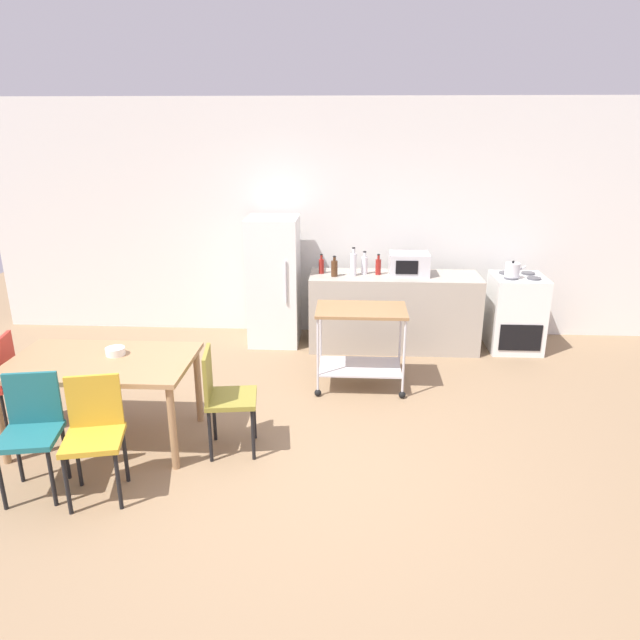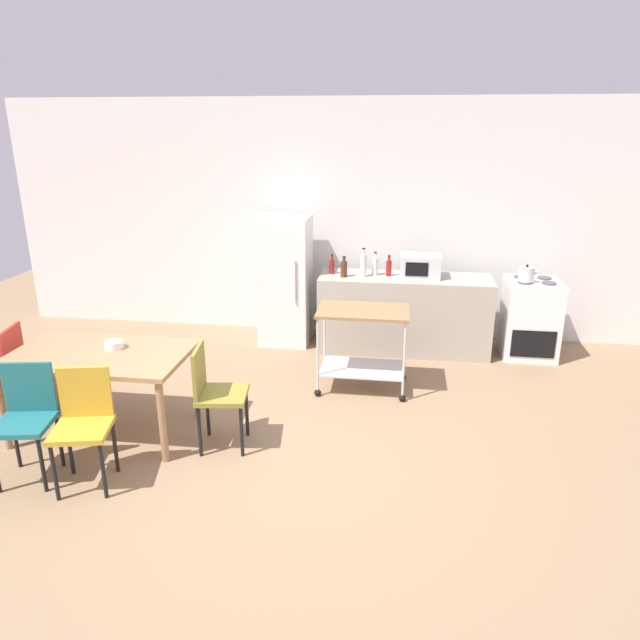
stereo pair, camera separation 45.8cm
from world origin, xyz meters
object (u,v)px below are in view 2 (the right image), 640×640
at_px(bottle_wine, 375,266).
at_px(microwave, 420,266).
at_px(fruit_bowl, 114,345).
at_px(bottle_soda, 332,266).
at_px(chair_olive, 214,390).
at_px(bottle_sesame_oil, 344,268).
at_px(stove_oven, 530,318).
at_px(bottle_vinegar, 389,268).
at_px(refrigerator, 285,281).
at_px(chair_red, 2,367).
at_px(bottle_olive_oil, 363,265).
at_px(chair_mustard, 83,420).
at_px(dining_table, 100,361).
at_px(kettle, 526,274).
at_px(chair_teal, 26,414).
at_px(kitchen_cart, 363,336).

relative_size(bottle_wine, microwave, 0.60).
bearing_deg(fruit_bowl, bottle_soda, 54.92).
bearing_deg(chair_olive, bottle_sesame_oil, -26.71).
distance_m(stove_oven, bottle_vinegar, 1.74).
bearing_deg(refrigerator, chair_red, -131.43).
xyz_separation_m(bottle_olive_oil, bottle_wine, (0.13, 0.08, -0.03)).
relative_size(chair_mustard, bottle_olive_oil, 2.66).
bearing_deg(bottle_soda, stove_oven, -0.40).
height_order(chair_olive, bottle_sesame_oil, bottle_sesame_oil).
relative_size(dining_table, kettle, 6.26).
bearing_deg(chair_teal, kitchen_cart, 28.13).
bearing_deg(chair_olive, chair_red, 77.52).
height_order(chair_olive, microwave, microwave).
xyz_separation_m(chair_red, bottle_soda, (2.69, 2.33, 0.48)).
bearing_deg(chair_mustard, bottle_soda, 52.16).
relative_size(kitchen_cart, microwave, 1.98).
xyz_separation_m(bottle_vinegar, microwave, (0.36, 0.00, 0.03)).
relative_size(refrigerator, bottle_soda, 6.62).
relative_size(refrigerator, microwave, 3.37).
bearing_deg(bottle_soda, refrigerator, 173.61).
bearing_deg(bottle_sesame_oil, fruit_bowl, -129.28).
bearing_deg(kettle, chair_teal, -144.08).
relative_size(dining_table, chair_mustard, 1.69).
xyz_separation_m(bottle_soda, fruit_bowl, (-1.61, -2.29, -0.21)).
height_order(bottle_soda, bottle_olive_oil, bottle_olive_oil).
distance_m(stove_oven, bottle_olive_oil, 2.03).
height_order(chair_teal, bottle_olive_oil, bottle_olive_oil).
bearing_deg(dining_table, bottle_vinegar, 45.28).
distance_m(chair_red, bottle_vinegar, 4.11).
xyz_separation_m(chair_olive, chair_teal, (-1.27, -0.61, 0.00)).
bearing_deg(kitchen_cart, dining_table, -150.85).
bearing_deg(chair_olive, stove_oven, -57.78).
distance_m(chair_mustard, bottle_soda, 3.49).
bearing_deg(bottle_wine, bottle_olive_oil, -147.27).
bearing_deg(bottle_vinegar, bottle_wine, 174.51).
xyz_separation_m(bottle_sesame_oil, bottle_wine, (0.35, 0.13, 0.01)).
height_order(refrigerator, fruit_bowl, refrigerator).
relative_size(chair_red, bottle_soda, 3.80).
bearing_deg(chair_mustard, bottle_vinegar, 42.80).
distance_m(bottle_wine, kettle, 1.70).
xyz_separation_m(bottle_olive_oil, microwave, (0.65, 0.07, -0.01)).
bearing_deg(chair_teal, chair_mustard, -12.74).
xyz_separation_m(bottle_sesame_oil, fruit_bowl, (-1.77, -2.16, -0.22)).
distance_m(refrigerator, fruit_bowl, 2.57).
relative_size(dining_table, chair_red, 1.69).
bearing_deg(kitchen_cart, bottle_wine, 87.75).
relative_size(fruit_bowl, kettle, 0.67).
bearing_deg(bottle_sesame_oil, kettle, 0.46).
bearing_deg(chair_olive, chair_teal, 108.09).
xyz_separation_m(refrigerator, bottle_olive_oil, (0.96, -0.15, 0.26)).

